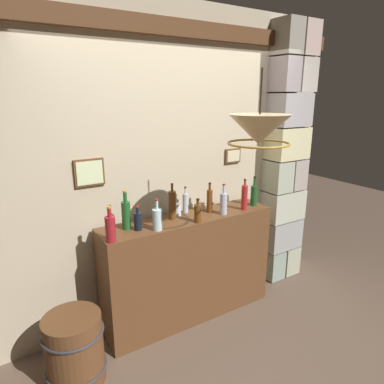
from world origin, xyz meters
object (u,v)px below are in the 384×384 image
(liquor_bottle_gin, at_px, (172,205))
(glass_tumbler_shot, at_px, (177,210))
(liquor_bottle_brandy, at_px, (185,203))
(liquor_bottle_amaro, at_px, (110,228))
(glass_tumbler_rocks, at_px, (201,206))
(pendant_lamp, at_px, (259,130))
(liquor_bottle_rye, at_px, (138,221))
(liquor_bottle_scotch, at_px, (244,197))
(liquor_bottle_whiskey, at_px, (126,214))
(wooden_barrel, at_px, (75,349))
(liquor_bottle_vermouth, at_px, (210,200))
(glass_tumbler_highball, at_px, (157,216))
(liquor_bottle_bourbon, at_px, (223,203))
(liquor_bottle_mezcal, at_px, (197,213))
(liquor_bottle_sherry, at_px, (157,219))
(liquor_bottle_rum, at_px, (254,195))

(liquor_bottle_gin, relative_size, glass_tumbler_shot, 2.99)
(liquor_bottle_brandy, bearing_deg, liquor_bottle_amaro, -161.96)
(glass_tumbler_rocks, relative_size, pendant_lamp, 0.16)
(liquor_bottle_rye, bearing_deg, liquor_bottle_scotch, -3.62)
(liquor_bottle_whiskey, distance_m, pendant_lamp, 1.26)
(liquor_bottle_scotch, bearing_deg, pendant_lamp, -125.50)
(wooden_barrel, bearing_deg, liquor_bottle_rye, 18.15)
(liquor_bottle_scotch, bearing_deg, liquor_bottle_vermouth, 159.79)
(liquor_bottle_brandy, height_order, pendant_lamp, pendant_lamp)
(liquor_bottle_scotch, distance_m, liquor_bottle_whiskey, 1.15)
(liquor_bottle_amaro, height_order, glass_tumbler_highball, liquor_bottle_amaro)
(liquor_bottle_bourbon, distance_m, liquor_bottle_brandy, 0.36)
(liquor_bottle_amaro, bearing_deg, liquor_bottle_vermouth, 8.77)
(liquor_bottle_mezcal, bearing_deg, liquor_bottle_sherry, 176.13)
(liquor_bottle_scotch, xyz_separation_m, liquor_bottle_brandy, (-0.52, 0.23, -0.03))
(liquor_bottle_brandy, bearing_deg, liquor_bottle_scotch, -23.58)
(liquor_bottle_scotch, distance_m, liquor_bottle_vermouth, 0.34)
(liquor_bottle_whiskey, height_order, liquor_bottle_brandy, liquor_bottle_whiskey)
(liquor_bottle_mezcal, relative_size, wooden_barrel, 0.39)
(liquor_bottle_scotch, bearing_deg, liquor_bottle_mezcal, -175.58)
(liquor_bottle_rye, relative_size, liquor_bottle_brandy, 0.82)
(liquor_bottle_bourbon, relative_size, liquor_bottle_mezcal, 1.36)
(liquor_bottle_amaro, bearing_deg, liquor_bottle_bourbon, 2.21)
(liquor_bottle_vermouth, distance_m, glass_tumbler_highball, 0.53)
(liquor_bottle_mezcal, relative_size, liquor_bottle_vermouth, 0.75)
(glass_tumbler_rocks, distance_m, wooden_barrel, 1.60)
(liquor_bottle_bourbon, relative_size, liquor_bottle_whiskey, 0.88)
(glass_tumbler_shot, relative_size, pendant_lamp, 0.22)
(liquor_bottle_scotch, bearing_deg, wooden_barrel, -175.32)
(glass_tumbler_shot, bearing_deg, wooden_barrel, -162.39)
(liquor_bottle_bourbon, distance_m, liquor_bottle_whiskey, 0.91)
(liquor_bottle_rum, distance_m, glass_tumbler_shot, 0.81)
(liquor_bottle_rum, relative_size, glass_tumbler_shot, 2.70)
(liquor_bottle_amaro, xyz_separation_m, liquor_bottle_gin, (0.63, 0.18, 0.03))
(liquor_bottle_scotch, distance_m, liquor_bottle_sherry, 0.94)
(liquor_bottle_mezcal, xyz_separation_m, liquor_bottle_sherry, (-0.37, 0.03, 0.01))
(liquor_bottle_mezcal, height_order, liquor_bottle_whiskey, liquor_bottle_whiskey)
(liquor_bottle_whiskey, relative_size, liquor_bottle_amaro, 1.18)
(liquor_bottle_scotch, distance_m, liquor_bottle_mezcal, 0.57)
(liquor_bottle_vermouth, bearing_deg, wooden_barrel, -169.42)
(liquor_bottle_rum, relative_size, pendant_lamp, 0.59)
(liquor_bottle_amaro, bearing_deg, liquor_bottle_mezcal, -0.42)
(liquor_bottle_rum, bearing_deg, liquor_bottle_vermouth, 172.48)
(liquor_bottle_mezcal, xyz_separation_m, wooden_barrel, (-1.14, -0.10, -0.83))
(liquor_bottle_bourbon, distance_m, pendant_lamp, 0.99)
(liquor_bottle_mezcal, relative_size, liquor_bottle_sherry, 0.81)
(liquor_bottle_bourbon, height_order, liquor_bottle_brandy, liquor_bottle_bourbon)
(liquor_bottle_amaro, xyz_separation_m, glass_tumbler_shot, (0.71, 0.24, -0.05))
(liquor_bottle_bourbon, xyz_separation_m, liquor_bottle_sherry, (-0.69, -0.02, -0.01))
(liquor_bottle_whiskey, height_order, pendant_lamp, pendant_lamp)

